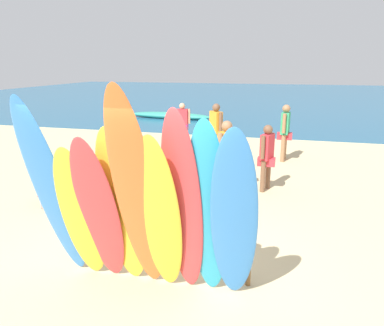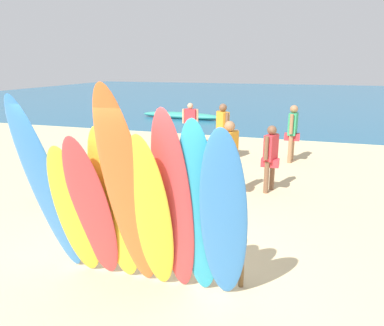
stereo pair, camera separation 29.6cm
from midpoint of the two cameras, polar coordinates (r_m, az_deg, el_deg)
ground at (r=18.74m, az=9.05°, el=6.09°), size 60.00×60.00×0.00m
ocean_water at (r=34.94m, az=11.94°, el=10.18°), size 60.00×40.00×0.02m
surfboard_rack at (r=5.35m, az=-7.10°, el=-11.38°), size 2.74×0.07×0.71m
surfboard_blue_0 at (r=5.13m, az=-22.53°, el=-4.42°), size 0.63×0.96×2.63m
surfboard_yellow_1 at (r=5.09m, az=-18.56°, el=-7.85°), size 0.60×0.74×2.02m
surfboard_red_2 at (r=4.89m, az=-15.98°, el=-7.66°), size 0.57×0.79×2.17m
surfboard_yellow_3 at (r=4.81m, az=-12.61°, el=-7.14°), size 0.60×0.64×2.27m
surfboard_orange_4 at (r=4.45m, az=-10.49°, el=-5.36°), size 0.58×0.99×2.78m
surfboard_yellow_5 at (r=4.52m, az=-6.85°, el=-8.62°), size 0.53×0.78×2.24m
surfboard_red_6 at (r=4.46m, az=-3.34°, el=-6.98°), size 0.53×0.70×2.51m
surfboard_teal_7 at (r=4.43m, az=0.64°, el=-7.88°), size 0.51×0.62×2.40m
surfboard_blue_8 at (r=4.30m, az=4.59°, el=-9.00°), size 0.60×0.81×2.35m
beachgoer_by_water at (r=13.37m, az=-2.17°, el=6.51°), size 0.58×0.27×1.56m
beachgoer_photographing at (r=8.17m, az=4.33°, el=1.50°), size 0.45×0.62×1.73m
beachgoer_strolling at (r=11.38m, az=3.00°, el=5.52°), size 0.47×0.53×1.75m
beachgoer_midbeach at (r=11.56m, az=13.58°, el=5.21°), size 0.45×0.65×1.74m
beachgoer_near_rack at (r=8.70m, az=10.62°, el=1.51°), size 0.41×0.57×1.57m
beach_chair_red at (r=8.48m, az=-21.45°, el=-3.08°), size 0.69×0.86×0.79m
beach_chair_blue at (r=8.68m, az=-13.07°, el=-1.97°), size 0.60×0.79×0.80m
distant_boat at (r=20.15m, az=-3.77°, el=7.37°), size 4.74×1.26×0.37m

